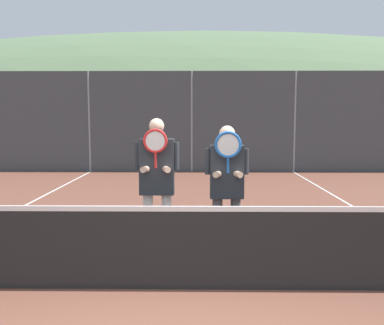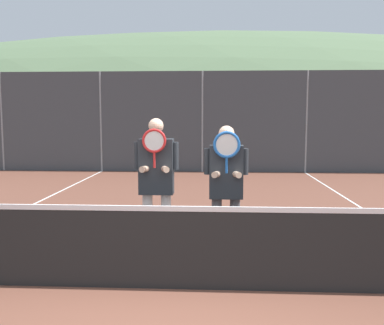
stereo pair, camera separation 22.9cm
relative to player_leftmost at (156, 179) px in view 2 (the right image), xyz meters
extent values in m
plane|color=brown|center=(0.32, -0.88, -1.08)|extent=(120.00, 120.00, 0.00)
ellipsoid|color=#5B7551|center=(0.32, 60.75, -1.08)|extent=(132.67, 73.70, 25.80)
cube|color=#9EA3A8|center=(1.90, 16.69, 0.32)|extent=(20.75, 5.00, 2.81)
cube|color=brown|center=(1.90, 16.69, 1.90)|extent=(21.25, 5.50, 0.36)
cylinder|color=gray|center=(-6.63, 9.09, 0.61)|extent=(0.06, 0.06, 3.39)
cylinder|color=gray|center=(-3.15, 9.09, 0.61)|extent=(0.06, 0.06, 3.39)
cylinder|color=gray|center=(0.32, 9.09, 0.61)|extent=(0.06, 0.06, 3.39)
cylinder|color=gray|center=(3.79, 9.09, 0.61)|extent=(0.06, 0.06, 3.39)
cube|color=#42474C|center=(0.32, 9.09, 0.61)|extent=(20.82, 0.02, 3.39)
cube|color=black|center=(0.32, -0.88, -0.65)|extent=(9.12, 0.02, 0.87)
cube|color=white|center=(0.32, -0.88, -0.19)|extent=(9.12, 0.03, 0.06)
cube|color=white|center=(-3.14, 2.12, -1.08)|extent=(0.05, 16.00, 0.01)
cylinder|color=white|center=(-0.12, 0.01, -0.64)|extent=(0.13, 0.13, 0.89)
cylinder|color=white|center=(0.12, 0.01, -0.64)|extent=(0.13, 0.13, 0.89)
cube|color=#282D33|center=(0.00, 0.01, 0.16)|extent=(0.44, 0.22, 0.71)
sphere|color=#DBB293|center=(0.00, 0.01, 0.68)|extent=(0.19, 0.19, 0.19)
cylinder|color=#282D33|center=(-0.24, 0.01, 0.30)|extent=(0.08, 0.08, 0.35)
cylinder|color=#282D33|center=(0.24, 0.01, 0.30)|extent=(0.08, 0.08, 0.35)
cylinder|color=#DBB293|center=(-0.11, -0.08, 0.15)|extent=(0.16, 0.27, 0.08)
cylinder|color=#DBB293|center=(0.11, -0.08, 0.15)|extent=(0.16, 0.27, 0.08)
cylinder|color=red|center=(0.00, -0.17, 0.27)|extent=(0.03, 0.03, 0.20)
torus|color=red|center=(0.00, -0.17, 0.50)|extent=(0.30, 0.03, 0.30)
cylinder|color=silver|center=(0.00, -0.17, 0.50)|extent=(0.25, 0.00, 0.25)
cylinder|color=#56565B|center=(0.77, 0.00, -0.66)|extent=(0.13, 0.13, 0.85)
cylinder|color=#56565B|center=(1.01, 0.00, -0.66)|extent=(0.13, 0.13, 0.85)
cube|color=#282D33|center=(0.89, 0.00, 0.10)|extent=(0.42, 0.22, 0.67)
sphere|color=#DBB293|center=(0.89, 0.00, 0.58)|extent=(0.20, 0.20, 0.20)
cylinder|color=#282D33|center=(0.65, 0.00, 0.23)|extent=(0.08, 0.08, 0.33)
cylinder|color=#282D33|center=(1.13, 0.00, 0.23)|extent=(0.08, 0.08, 0.33)
cylinder|color=#DBB293|center=(0.78, -0.09, 0.09)|extent=(0.16, 0.27, 0.08)
cylinder|color=#DBB293|center=(0.99, -0.09, 0.09)|extent=(0.16, 0.27, 0.08)
cylinder|color=#1E5BAD|center=(0.89, -0.18, 0.21)|extent=(0.03, 0.03, 0.20)
torus|color=#1E5BAD|center=(0.89, -0.18, 0.46)|extent=(0.33, 0.04, 0.33)
cylinder|color=silver|center=(0.89, -0.18, 0.46)|extent=(0.27, 0.00, 0.27)
cube|color=#B2B7BC|center=(-4.79, 11.57, -0.39)|extent=(4.66, 1.80, 0.79)
cube|color=#2D3842|center=(-4.79, 11.57, 0.32)|extent=(2.56, 1.66, 0.64)
cylinder|color=black|center=(-3.28, 10.65, -0.78)|extent=(0.60, 0.16, 0.60)
cylinder|color=black|center=(-3.28, 12.50, -0.78)|extent=(0.60, 0.16, 0.60)
cylinder|color=black|center=(-6.30, 10.65, -0.78)|extent=(0.60, 0.16, 0.60)
cylinder|color=black|center=(-6.30, 12.50, -0.78)|extent=(0.60, 0.16, 0.60)
cube|color=#285638|center=(0.51, 11.12, -0.41)|extent=(4.20, 1.74, 0.75)
cube|color=#2D3842|center=(0.51, 11.12, 0.27)|extent=(2.31, 1.60, 0.61)
cylinder|color=black|center=(1.87, 10.23, -0.78)|extent=(0.60, 0.16, 0.60)
cylinder|color=black|center=(1.87, 12.01, -0.78)|extent=(0.60, 0.16, 0.60)
cylinder|color=black|center=(-0.86, 10.23, -0.78)|extent=(0.60, 0.16, 0.60)
cylinder|color=black|center=(-0.86, 12.01, -0.78)|extent=(0.60, 0.16, 0.60)
cube|color=silver|center=(5.50, 11.16, -0.40)|extent=(4.04, 1.78, 0.77)
cube|color=#2D3842|center=(5.50, 11.16, 0.30)|extent=(2.22, 1.64, 0.63)
cylinder|color=black|center=(6.82, 10.25, -0.78)|extent=(0.60, 0.16, 0.60)
cylinder|color=black|center=(6.82, 12.07, -0.78)|extent=(0.60, 0.16, 0.60)
cylinder|color=black|center=(4.19, 10.25, -0.78)|extent=(0.60, 0.16, 0.60)
cylinder|color=black|center=(4.19, 12.07, -0.78)|extent=(0.60, 0.16, 0.60)
camera|label=1|loc=(0.52, -5.38, 0.80)|focal=40.00mm
camera|label=2|loc=(0.75, -5.37, 0.80)|focal=40.00mm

